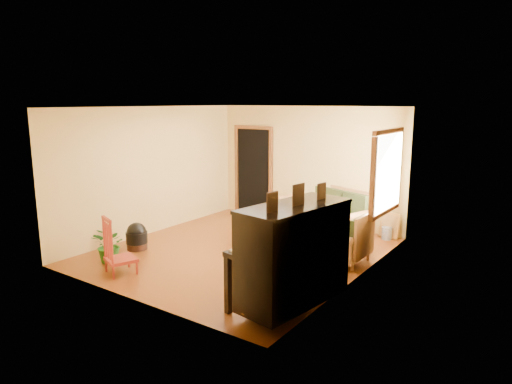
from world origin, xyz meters
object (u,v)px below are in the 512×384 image
Objects in this scene: potted_plant at (110,245)px; armchair at (344,237)px; red_chair at (120,245)px; footstool at (137,239)px; ceramic_crock at (387,233)px; piano at (294,257)px; coffee_table at (263,238)px; sofa at (322,209)px.

armchair is at bearing 35.37° from potted_plant.
red_chair is 1.51× the size of potted_plant.
potted_plant is (-3.24, -2.30, -0.14)m from armchair.
ceramic_crock is (3.60, 3.25, -0.06)m from footstool.
potted_plant is (-3.41, -3.98, 0.19)m from ceramic_crock.
ceramic_crock is at bearing 99.22° from piano.
coffee_table is at bearing -172.67° from armchair.
coffee_table is 2.58× the size of footstool.
piano is 2.94m from red_chair.
piano is 3.47m from potted_plant.
armchair is 3.69m from red_chair.
potted_plant is at bearing 178.66° from red_chair.
potted_plant reaches higher than coffee_table.
sofa is 3.84m from footstool.
ceramic_crock is (-0.03, 3.72, -0.58)m from piano.
sofa reaches higher than coffee_table.
armchair is (1.57, 0.15, 0.26)m from coffee_table.
red_chair is (-1.49, -4.07, 0.01)m from sofa.
sofa is at bearing 54.52° from footstool.
armchair is 2.06m from piano.
potted_plant is at bearing -75.55° from footstool.
sofa is 1.42m from ceramic_crock.
coffee_table is 2.64m from red_chair.
red_chair reaches higher than coffee_table.
piano is 3.77m from ceramic_crock.
armchair is 3.97m from potted_plant.
footstool is 0.42× the size of red_chair.
red_chair is at bearing -52.28° from footstool.
footstool is at bearing -178.63° from piano.
footstool is 0.77m from potted_plant.
red_chair reaches higher than armchair.
piano is (1.77, -1.89, 0.52)m from coffee_table.
armchair is at bearing 104.27° from piano.
armchair reaches higher than footstool.
footstool is 0.64× the size of potted_plant.
footstool reaches higher than ceramic_crock.
piano reaches higher than coffee_table.
potted_plant is at bearing -142.68° from armchair.
piano reaches higher than red_chair.
potted_plant is (-1.67, -2.15, 0.12)m from coffee_table.
ceramic_crock is at bearing 49.46° from potted_plant.
red_chair reaches higher than sofa.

